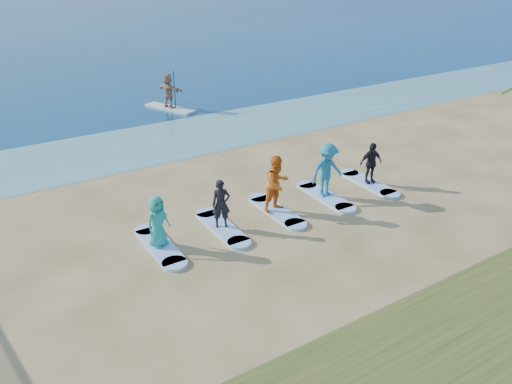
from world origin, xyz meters
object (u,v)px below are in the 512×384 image
surfboard_1 (222,227)px  surfboard_4 (369,183)px  paddleboarder (168,91)px  student_3 (327,170)px  student_2 (277,184)px  student_4 (371,163)px  student_1 (221,204)px  surfboard_0 (160,246)px  surfboard_3 (325,196)px  surfboard_2 (277,211)px  paddleboard (170,108)px  student_0 (157,221)px

surfboard_1 → surfboard_4: same height
paddleboarder → student_3: bearing=158.2°
student_2 → student_4: (4.01, 0.00, -0.18)m
student_1 → student_2: 2.01m
paddleboarder → student_1: (-3.62, -12.54, -0.16)m
surfboard_1 → surfboard_4: 6.02m
surfboard_0 → surfboard_3: 6.02m
surfboard_0 → surfboard_4: (8.03, 0.00, 0.00)m
surfboard_2 → paddleboard: bearing=82.7°
paddleboard → student_3: bearing=-112.0°
paddleboard → student_4: (2.40, -12.54, 0.78)m
paddleboard → paddleboarder: (0.00, 0.00, 0.95)m
surfboard_1 → surfboard_3: 4.01m
paddleboard → student_2: student_2 is taller
paddleboard → student_3: size_ratio=1.61×
paddleboard → student_2: bearing=-121.1°
student_2 → paddleboarder: bearing=74.0°
student_1 → student_2: bearing=21.6°
student_3 → paddleboard: bearing=93.0°
surfboard_0 → surfboard_1: 2.01m
student_4 → paddleboard: bearing=111.8°
surfboard_2 → student_4: size_ratio=1.47×
surfboard_2 → surfboard_4: 4.01m
surfboard_2 → student_1: bearing=180.0°
paddleboard → student_0: size_ratio=1.97×
paddleboarder → surfboard_0: (-5.63, -12.54, -0.96)m
paddleboard → surfboard_4: size_ratio=1.36×
surfboard_0 → student_3: student_3 is taller
paddleboarder → student_2: (-1.61, -12.54, 0.01)m
surfboard_0 → student_4: size_ratio=1.47×
student_1 → surfboard_0: bearing=-158.4°
surfboard_3 → student_3: (0.00, 0.00, 0.97)m
student_0 → student_2: student_2 is taller
student_3 → surfboard_2: bearing=-178.8°
paddleboarder → surfboard_2: 12.68m
surfboard_3 → student_3: student_3 is taller
surfboard_1 → surfboard_3: (4.01, 0.00, 0.00)m
surfboard_2 → surfboard_0: bearing=180.0°
surfboard_3 → surfboard_0: bearing=180.0°
student_0 → student_2: (4.01, 0.00, 0.17)m
surfboard_2 → student_4: (4.01, 0.00, 0.79)m
paddleboarder → student_2: 12.65m
surfboard_3 → student_3: size_ratio=1.18×
paddleboard → student_2: size_ratio=1.62×
surfboard_0 → surfboard_2: 4.01m
student_0 → student_1: 2.01m
paddleboarder → student_2: size_ratio=0.96×
student_3 → student_4: bearing=1.2°
paddleboard → student_0: student_0 is taller
student_2 → surfboard_4: (4.01, 0.00, -0.97)m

